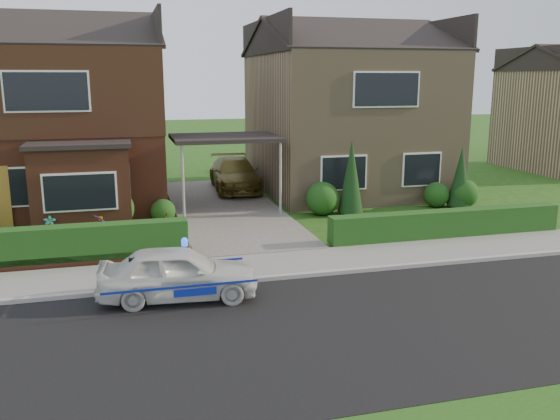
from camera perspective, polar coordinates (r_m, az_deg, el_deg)
name	(u,v)px	position (r m, az deg, el deg)	size (l,w,h in m)	color
ground	(324,330)	(11.87, 4.28, -11.41)	(120.00, 120.00, 0.00)	#1B4913
road	(324,330)	(11.87, 4.28, -11.41)	(60.00, 6.00, 0.02)	black
kerb	(283,277)	(14.56, 0.30, -6.49)	(60.00, 0.16, 0.12)	#9E9993
sidewalk	(272,265)	(15.53, -0.73, -5.29)	(60.00, 2.00, 0.10)	slate
driveway	(226,209)	(22.05, -5.18, 0.10)	(3.80, 12.00, 0.12)	#666059
house_left	(60,105)	(24.23, -20.40, 9.46)	(7.50, 9.53, 7.25)	brown
house_right	(346,105)	(26.01, 6.34, 10.00)	(7.50, 8.06, 7.25)	#907758
carport_link	(225,139)	(21.59, -5.30, 6.81)	(3.80, 3.00, 2.77)	black
dwarf_wall	(41,264)	(16.34, -22.04, -4.85)	(7.70, 0.25, 0.36)	brown
hedge_left	(42,269)	(16.53, -21.93, -5.30)	(7.50, 0.55, 0.90)	#153E13
hedge_right	(446,239)	(18.84, 15.66, -2.69)	(7.50, 0.55, 0.80)	#153E13
shrub_left_mid	(113,209)	(19.96, -15.73, 0.10)	(1.32, 1.32, 1.32)	#153E13
shrub_left_near	(163,211)	(20.34, -11.19, -0.12)	(0.84, 0.84, 0.84)	#153E13
shrub_right_near	(322,199)	(21.20, 4.10, 1.10)	(1.20, 1.20, 1.20)	#153E13
shrub_right_mid	(436,195)	(23.21, 14.81, 1.42)	(0.96, 0.96, 0.96)	#153E13
shrub_right_far	(464,193)	(23.46, 17.30, 1.53)	(1.08, 1.08, 1.08)	#153E13
conifer_a	(351,179)	(21.24, 6.86, 2.99)	(0.90, 0.90, 2.60)	black
conifer_b	(460,179)	(23.26, 16.97, 2.86)	(0.90, 0.90, 2.20)	black
police_car	(178,273)	(13.35, -9.76, -6.04)	(3.23, 3.63, 1.36)	silver
driveway_car	(235,174)	(25.47, -4.37, 3.48)	(1.87, 4.60, 1.34)	brown
potted_plant_a	(50,228)	(19.32, -21.23, -1.63)	(0.37, 0.25, 0.71)	gray
potted_plant_b	(163,223)	(18.89, -11.15, -1.24)	(0.33, 0.41, 0.75)	gray
potted_plant_c	(101,229)	(18.42, -16.89, -1.76)	(0.47, 0.47, 0.84)	gray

